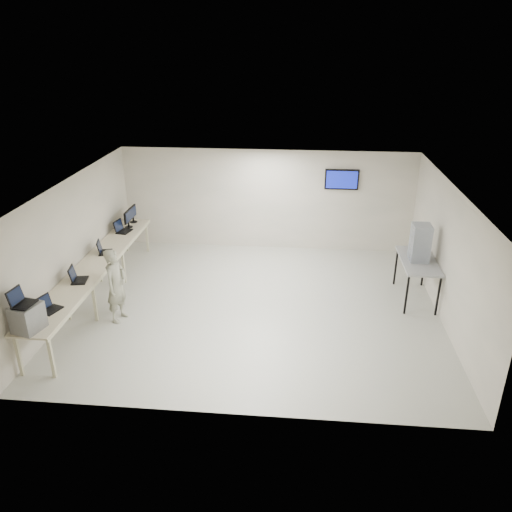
# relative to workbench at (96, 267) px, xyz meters

# --- Properties ---
(room) EXTENTS (8.01, 7.01, 2.81)m
(room) POSITION_rel_workbench_xyz_m (3.62, 0.06, 0.58)
(room) COLOR beige
(room) RESTS_ON ground
(workbench) EXTENTS (0.76, 6.00, 0.90)m
(workbench) POSITION_rel_workbench_xyz_m (0.00, 0.00, 0.00)
(workbench) COLOR beige
(workbench) RESTS_ON ground
(equipment_box) EXTENTS (0.51, 0.56, 0.49)m
(equipment_box) POSITION_rel_workbench_xyz_m (-0.06, -2.75, 0.32)
(equipment_box) COLOR slate
(equipment_box) RESTS_ON workbench
(laptop_on_box) EXTENTS (0.36, 0.42, 0.30)m
(laptop_on_box) POSITION_rel_workbench_xyz_m (-0.12, -2.75, 0.64)
(laptop_on_box) COLOR black
(laptop_on_box) RESTS_ON equipment_box
(laptop_0) EXTENTS (0.41, 0.44, 0.29)m
(laptop_0) POSITION_rel_workbench_xyz_m (-0.06, -2.08, 0.15)
(laptop_0) COLOR black
(laptop_0) RESTS_ON workbench
(laptop_1) EXTENTS (0.39, 0.44, 0.31)m
(laptop_1) POSITION_rel_workbench_xyz_m (-0.04, -0.85, 0.15)
(laptop_1) COLOR black
(laptop_1) RESTS_ON workbench
(laptop_2) EXTENTS (0.39, 0.43, 0.29)m
(laptop_2) POSITION_rel_workbench_xyz_m (-0.05, 0.62, 0.15)
(laptop_2) COLOR black
(laptop_2) RESTS_ON workbench
(laptop_3) EXTENTS (0.40, 0.45, 0.31)m
(laptop_3) POSITION_rel_workbench_xyz_m (-0.08, 2.00, 0.15)
(laptop_3) COLOR black
(laptop_3) RESTS_ON workbench
(monitor_near) EXTENTS (0.21, 0.46, 0.46)m
(monitor_near) POSITION_rel_workbench_xyz_m (-0.01, 2.35, 0.35)
(monitor_near) COLOR black
(monitor_near) RESTS_ON workbench
(monitor_far) EXTENTS (0.20, 0.45, 0.45)m
(monitor_far) POSITION_rel_workbench_xyz_m (-0.01, 2.75, 0.34)
(monitor_far) COLOR black
(monitor_far) RESTS_ON workbench
(soldier) EXTENTS (0.50, 0.66, 1.61)m
(soldier) POSITION_rel_workbench_xyz_m (0.76, -0.81, -0.02)
(soldier) COLOR gray
(soldier) RESTS_ON ground
(side_table) EXTENTS (0.76, 1.63, 0.98)m
(side_table) POSITION_rel_workbench_xyz_m (7.19, 0.71, 0.08)
(side_table) COLOR gray
(side_table) RESTS_ON ground
(storage_bins) EXTENTS (0.39, 0.44, 0.83)m
(storage_bins) POSITION_rel_workbench_xyz_m (7.17, 0.71, 0.57)
(storage_bins) COLOR #98A0AE
(storage_bins) RESTS_ON side_table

